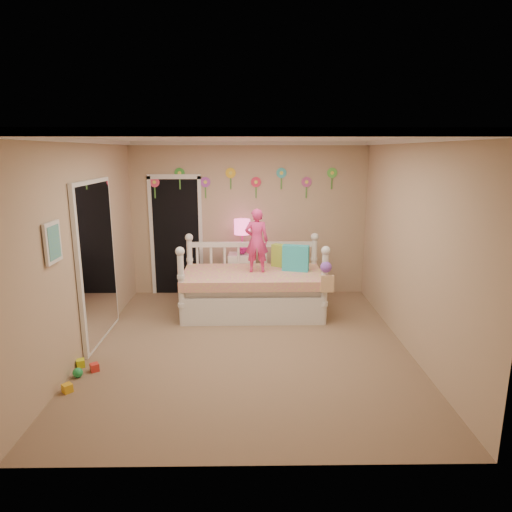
{
  "coord_description": "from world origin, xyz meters",
  "views": [
    {
      "loc": [
        0.02,
        -5.33,
        2.45
      ],
      "look_at": [
        0.1,
        0.6,
        1.05
      ],
      "focal_mm": 31.36,
      "sensor_mm": 36.0,
      "label": 1
    }
  ],
  "objects_px": {
    "table_lamp": "(242,231)",
    "daybed": "(253,276)",
    "child": "(257,241)",
    "nightstand": "(242,276)"
  },
  "relations": [
    {
      "from": "table_lamp",
      "to": "daybed",
      "type": "bearing_deg",
      "value": -76.88
    },
    {
      "from": "child",
      "to": "table_lamp",
      "type": "xyz_separation_m",
      "value": [
        -0.23,
        0.71,
        0.02
      ]
    },
    {
      "from": "child",
      "to": "nightstand",
      "type": "xyz_separation_m",
      "value": [
        -0.23,
        0.71,
        -0.75
      ]
    },
    {
      "from": "nightstand",
      "to": "table_lamp",
      "type": "xyz_separation_m",
      "value": [
        0.0,
        0.0,
        0.77
      ]
    },
    {
      "from": "daybed",
      "to": "child",
      "type": "distance_m",
      "value": 0.55
    },
    {
      "from": "child",
      "to": "table_lamp",
      "type": "distance_m",
      "value": 0.75
    },
    {
      "from": "daybed",
      "to": "table_lamp",
      "type": "height_order",
      "value": "table_lamp"
    },
    {
      "from": "daybed",
      "to": "table_lamp",
      "type": "relative_size",
      "value": 3.69
    },
    {
      "from": "daybed",
      "to": "nightstand",
      "type": "height_order",
      "value": "daybed"
    },
    {
      "from": "daybed",
      "to": "table_lamp",
      "type": "xyz_separation_m",
      "value": [
        -0.17,
        0.72,
        0.57
      ]
    }
  ]
}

